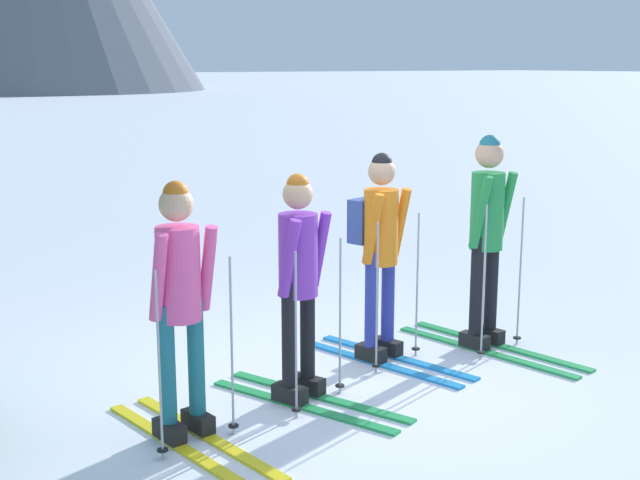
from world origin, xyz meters
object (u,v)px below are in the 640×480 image
(skier_in_pink, at_px, (180,301))
(skier_in_purple, at_px, (300,280))
(skier_in_green, at_px, (487,232))
(skier_in_orange, at_px, (379,245))

(skier_in_pink, xyz_separation_m, skier_in_purple, (0.97, 0.15, -0.02))
(skier_in_pink, height_order, skier_in_green, skier_in_green)
(skier_in_orange, relative_size, skier_in_green, 0.94)
(skier_in_pink, relative_size, skier_in_orange, 0.99)
(skier_in_pink, height_order, skier_in_purple, skier_in_pink)
(skier_in_purple, height_order, skier_in_orange, skier_in_orange)
(skier_in_pink, xyz_separation_m, skier_in_orange, (1.97, 0.56, 0.04))
(skier_in_pink, relative_size, skier_in_purple, 1.02)
(skier_in_orange, bearing_deg, skier_in_green, -14.43)
(skier_in_orange, height_order, skier_in_green, skier_in_green)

